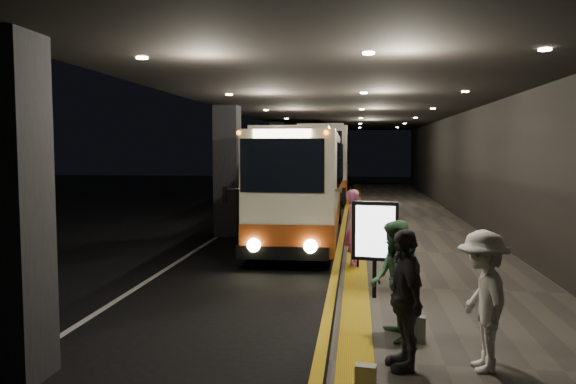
# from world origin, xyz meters

# --- Properties ---
(ground) EXTENTS (90.00, 90.00, 0.00)m
(ground) POSITION_xyz_m (0.00, 0.00, 0.00)
(ground) COLOR black
(lane_line_white) EXTENTS (0.12, 50.00, 0.01)m
(lane_line_white) POSITION_xyz_m (-1.80, 5.00, 0.01)
(lane_line_white) COLOR silver
(lane_line_white) RESTS_ON ground
(kerb_stripe_yellow) EXTENTS (0.18, 50.00, 0.01)m
(kerb_stripe_yellow) POSITION_xyz_m (2.35, 5.00, 0.01)
(kerb_stripe_yellow) COLOR gold
(kerb_stripe_yellow) RESTS_ON ground
(sidewalk) EXTENTS (4.50, 50.00, 0.15)m
(sidewalk) POSITION_xyz_m (4.75, 5.00, 0.07)
(sidewalk) COLOR #514C44
(sidewalk) RESTS_ON ground
(tactile_strip) EXTENTS (0.50, 50.00, 0.01)m
(tactile_strip) POSITION_xyz_m (2.85, 5.00, 0.16)
(tactile_strip) COLOR gold
(tactile_strip) RESTS_ON sidewalk
(terminal_wall) EXTENTS (0.10, 50.00, 6.00)m
(terminal_wall) POSITION_xyz_m (7.00, 5.00, 3.00)
(terminal_wall) COLOR black
(terminal_wall) RESTS_ON ground
(support_columns) EXTENTS (0.80, 24.80, 4.40)m
(support_columns) POSITION_xyz_m (-1.50, 4.00, 2.20)
(support_columns) COLOR black
(support_columns) RESTS_ON ground
(canopy) EXTENTS (9.00, 50.00, 0.40)m
(canopy) POSITION_xyz_m (2.50, 5.00, 4.60)
(canopy) COLOR black
(canopy) RESTS_ON support_columns
(coach_main) EXTENTS (2.47, 11.05, 3.43)m
(coach_main) POSITION_xyz_m (1.10, 3.87, 1.64)
(coach_main) COLOR beige
(coach_main) RESTS_ON ground
(coach_second) EXTENTS (2.90, 13.07, 4.10)m
(coach_second) POSITION_xyz_m (0.91, 19.52, 1.97)
(coach_second) COLOR beige
(coach_second) RESTS_ON ground
(passenger_boarding) EXTENTS (0.45, 0.68, 1.83)m
(passenger_boarding) POSITION_xyz_m (2.80, -0.95, 1.06)
(passenger_boarding) COLOR #D463A6
(passenger_boarding) RESTS_ON sidewalk
(passenger_waiting_green) EXTENTS (0.65, 0.93, 1.77)m
(passenger_waiting_green) POSITION_xyz_m (3.42, -6.31, 1.04)
(passenger_waiting_green) COLOR #3B6A41
(passenger_waiting_green) RESTS_ON sidewalk
(passenger_waiting_white) EXTENTS (0.59, 1.18, 1.79)m
(passenger_waiting_white) POSITION_xyz_m (4.45, -7.32, 1.05)
(passenger_waiting_white) COLOR silver
(passenger_waiting_white) RESTS_ON sidewalk
(passenger_waiting_grey) EXTENTS (0.75, 1.15, 1.81)m
(passenger_waiting_grey) POSITION_xyz_m (3.47, -7.38, 1.05)
(passenger_waiting_grey) COLOR #424145
(passenger_waiting_grey) RESTS_ON sidewalk
(bag_polka) EXTENTS (0.34, 0.19, 0.39)m
(bag_polka) POSITION_xyz_m (3.70, -6.40, 0.34)
(bag_polka) COLOR black
(bag_polka) RESTS_ON sidewalk
(bag_plain) EXTENTS (0.26, 0.17, 0.31)m
(bag_plain) POSITION_xyz_m (2.97, -8.13, 0.30)
(bag_plain) COLOR silver
(bag_plain) RESTS_ON sidewalk
(info_sign) EXTENTS (0.87, 0.27, 1.83)m
(info_sign) POSITION_xyz_m (3.19, -3.98, 1.38)
(info_sign) COLOR black
(info_sign) RESTS_ON sidewalk
(stanchion_post) EXTENTS (0.05, 0.05, 1.12)m
(stanchion_post) POSITION_xyz_m (2.89, -1.28, 0.71)
(stanchion_post) COLOR black
(stanchion_post) RESTS_ON sidewalk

